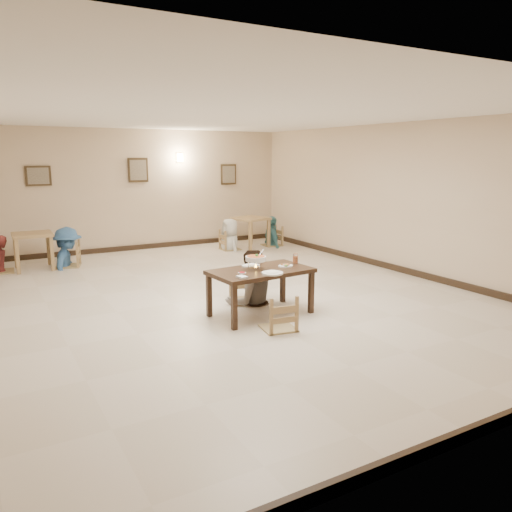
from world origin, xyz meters
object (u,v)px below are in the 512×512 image
bg_table_right (251,223)px  bg_chair_lr (67,243)px  drink_glass (295,259)px  bg_chair_rr (272,227)px  main_diner (250,250)px  curry_warmer (256,259)px  chair_far (245,272)px  bg_diner_d (272,216)px  chair_near (279,296)px  bg_table_left (33,240)px  bg_diner_c (230,219)px  bg_diner_b (65,227)px  bg_chair_rl (230,231)px  main_table (261,275)px

bg_table_right → bg_chair_lr: 4.55m
drink_glass → bg_chair_rr: 5.49m
main_diner → bg_chair_lr: (-2.12, 4.29, -0.35)m
main_diner → curry_warmer: (-0.23, -0.58, -0.01)m
drink_glass → bg_chair_lr: 5.50m
chair_far → bg_diner_d: 5.24m
chair_near → curry_warmer: (0.05, 0.72, 0.38)m
bg_table_left → bg_table_right: bg_table_right is taller
main_diner → bg_diner_d: size_ratio=1.10×
bg_table_left → bg_diner_d: bearing=-0.4°
bg_table_left → bg_diner_c: (4.59, -0.01, 0.16)m
chair_far → bg_diner_c: bearing=77.4°
bg_table_right → bg_diner_c: bg_diner_c is taller
bg_chair_lr → bg_diner_d: (5.16, 0.04, 0.27)m
bg_chair_rr → bg_diner_c: (-1.23, 0.03, 0.30)m
bg_table_right → bg_chair_lr: size_ratio=0.93×
chair_near → main_diner: bearing=-92.3°
curry_warmer → bg_diner_c: bearing=67.6°
chair_far → bg_diner_b: size_ratio=0.57×
chair_far → bg_table_right: (2.47, 4.29, 0.16)m
bg_chair_lr → curry_warmer: bearing=38.0°
bg_diner_c → bg_chair_lr: bearing=-86.7°
chair_near → bg_table_right: 6.31m
bg_chair_rl → main_diner: bearing=159.6°
main_table → bg_chair_lr: 5.29m
drink_glass → bg_diner_d: size_ratio=0.10×
chair_near → drink_glass: (0.79, 0.78, 0.30)m
main_table → bg_diner_b: bearing=107.3°
bg_chair_rr → bg_diner_c: size_ratio=0.62×
bg_chair_rl → bg_diner_c: bg_diner_c is taller
chair_far → bg_diner_c: 4.65m
chair_near → bg_chair_rr: (3.32, 5.64, 0.02)m
bg_chair_lr → bg_diner_c: size_ratio=0.66×
chair_far → bg_chair_rl: 4.64m
bg_table_left → bg_chair_rl: size_ratio=0.82×
chair_near → bg_chair_rl: 6.04m
drink_glass → bg_chair_rl: (1.30, 4.89, -0.29)m
bg_table_left → bg_chair_rr: (5.82, -0.04, -0.14)m
main_table → chair_near: 0.70m
bg_table_right → chair_near: bearing=-115.4°
main_diner → bg_diner_c: bearing=-107.0°
curry_warmer → bg_diner_b: size_ratio=0.20×
bg_chair_lr → bg_diner_c: bearing=107.8°
main_table → bg_chair_lr: bearing=107.3°
chair_near → bg_diner_b: 5.91m
bg_table_right → bg_diner_c: size_ratio=0.61×
curry_warmer → bg_diner_b: 5.23m
drink_glass → bg_diner_d: 5.48m
bg_chair_lr → bg_chair_rl: bg_chair_lr is taller
curry_warmer → bg_chair_lr: bg_chair_lr is taller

